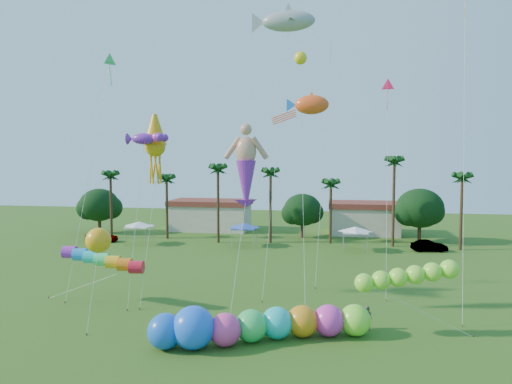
% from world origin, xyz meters
% --- Properties ---
extents(tree_line, '(69.46, 8.91, 11.00)m').
position_xyz_m(tree_line, '(3.57, 44.00, 4.28)').
color(tree_line, '#3A2819').
rests_on(tree_line, ground).
extents(buildings_row, '(35.00, 7.00, 4.00)m').
position_xyz_m(buildings_row, '(-3.09, 50.00, 2.00)').
color(buildings_row, beige).
rests_on(buildings_row, ground).
extents(tent_row, '(31.00, 4.00, 0.60)m').
position_xyz_m(tent_row, '(-6.00, 36.33, 2.75)').
color(tent_row, white).
rests_on(tent_row, ground).
extents(car_a, '(4.51, 2.32, 1.47)m').
position_xyz_m(car_a, '(-25.85, 36.85, 0.74)').
color(car_a, '#4C4C54').
rests_on(car_a, ground).
extents(car_b, '(4.35, 2.02, 1.38)m').
position_xyz_m(car_b, '(16.97, 37.34, 0.69)').
color(car_b, '#4C4C54').
rests_on(car_b, ground).
extents(spectator_b, '(0.97, 0.94, 1.57)m').
position_xyz_m(spectator_b, '(7.50, 9.59, 0.79)').
color(spectator_b, gray).
rests_on(spectator_b, ground).
extents(caterpillar_inflatable, '(12.21, 6.31, 2.56)m').
position_xyz_m(caterpillar_inflatable, '(1.23, 6.59, 1.07)').
color(caterpillar_inflatable, '#E93D93').
rests_on(caterpillar_inflatable, ground).
extents(blue_ball, '(2.12, 2.12, 2.12)m').
position_xyz_m(blue_ball, '(-4.55, 4.54, 1.06)').
color(blue_ball, blue).
rests_on(blue_ball, ground).
extents(rainbow_tube, '(10.10, 2.17, 3.71)m').
position_xyz_m(rainbow_tube, '(-10.99, 10.98, 3.21)').
color(rainbow_tube, red).
rests_on(rainbow_tube, ground).
extents(green_worm, '(10.14, 3.10, 4.12)m').
position_xyz_m(green_worm, '(7.18, 8.56, 3.40)').
color(green_worm, '#8DF235').
rests_on(green_worm, ground).
extents(orange_ball_kite, '(1.83, 1.74, 6.93)m').
position_xyz_m(orange_ball_kite, '(-9.34, 5.75, 6.14)').
color(orange_ball_kite, orange).
rests_on(orange_ball_kite, ground).
extents(merman_kite, '(2.93, 4.51, 13.28)m').
position_xyz_m(merman_kite, '(-1.08, 12.05, 10.36)').
color(merman_kite, tan).
rests_on(merman_kite, ground).
extents(fish_kite, '(4.42, 5.66, 16.70)m').
position_xyz_m(fish_kite, '(3.36, 18.25, 15.80)').
color(fish_kite, '#FF4F1C').
rests_on(fish_kite, ground).
extents(shark_kite, '(6.44, 7.59, 24.51)m').
position_xyz_m(shark_kite, '(1.17, 20.39, 23.38)').
color(shark_kite, '#91989E').
rests_on(shark_kite, ground).
extents(squid_kite, '(2.54, 5.25, 15.01)m').
position_xyz_m(squid_kite, '(-9.16, 14.89, 12.30)').
color(squid_kite, orange).
rests_on(squid_kite, ground).
extents(lobster_kite, '(3.62, 4.32, 13.49)m').
position_xyz_m(lobster_kite, '(-9.58, 13.56, 12.84)').
color(lobster_kite, purple).
rests_on(lobster_kite, ground).
extents(delta_kite_red, '(1.25, 4.08, 18.09)m').
position_xyz_m(delta_kite_red, '(9.69, 19.82, 17.20)').
color(delta_kite_red, '#FB1B53').
rests_on(delta_kite_red, ground).
extents(delta_kite_yellow, '(1.42, 5.40, 24.12)m').
position_xyz_m(delta_kite_yellow, '(14.65, 15.97, 22.99)').
color(delta_kite_yellow, '#EEA518').
rests_on(delta_kite_yellow, ground).
extents(delta_kite_green, '(2.33, 5.37, 20.23)m').
position_xyz_m(delta_kite_green, '(-13.59, 16.08, 19.29)').
color(delta_kite_green, '#2FCA5E').
rests_on(delta_kite_green, ground).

